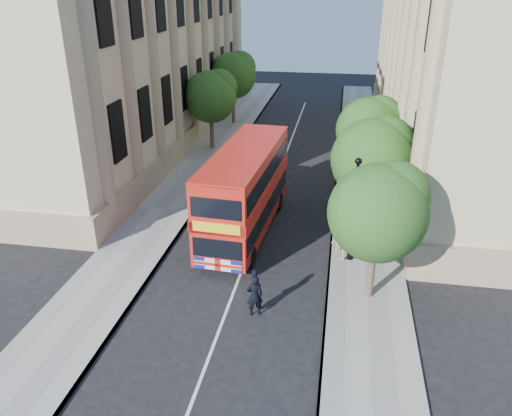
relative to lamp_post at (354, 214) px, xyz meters
The scene contains 17 objects.
ground 8.20m from the lamp_post, 129.81° to the right, with size 120.00×120.00×0.00m, color black.
pavement_right 4.75m from the lamp_post, 79.38° to the left, with size 3.50×80.00×0.12m, color gray.
pavement_left 11.73m from the lamp_post, 159.59° to the left, with size 3.50×80.00×0.12m, color gray.
building_right 21.06m from the lamp_post, 63.95° to the left, with size 12.00×38.00×18.00m, color tan.
building_left 26.82m from the lamp_post, 136.25° to the left, with size 12.00×38.00×18.00m, color tan.
tree_right_near 3.54m from the lamp_post, 74.15° to the right, with size 4.00×4.00×6.08m.
tree_right_mid 3.70m from the lamp_post, 74.48° to the left, with size 4.20×4.20×6.37m.
tree_right_far 9.25m from the lamp_post, 84.67° to the left, with size 4.00×4.00×6.15m.
tree_left_far 19.52m from the lamp_post, 124.35° to the left, with size 4.00×4.00×6.30m.
tree_left_back 26.51m from the lamp_post, 114.51° to the left, with size 4.20×4.20×6.65m.
lamp_post is the anchor object (origin of this frame).
double_decker_bus 5.99m from the lamp_post, 158.65° to the left, with size 3.25×9.99×4.55m.
box_van 9.30m from the lamp_post, 140.37° to the left, with size 2.37×5.34×3.00m.
police_constable 6.49m from the lamp_post, 127.34° to the right, with size 0.67×0.44×1.84m, color black.
woman_pedestrian 1.59m from the lamp_post, behind, with size 0.82×0.64×1.68m, color white.
child_a 1.89m from the lamp_post, 58.51° to the left, with size 0.72×0.30×1.24m, color #E05927.
child_b 2.13m from the lamp_post, 126.15° to the left, with size 0.67×0.39×1.04m, color gold.
Camera 1 is at (4.12, -15.48, 12.46)m, focal length 35.00 mm.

